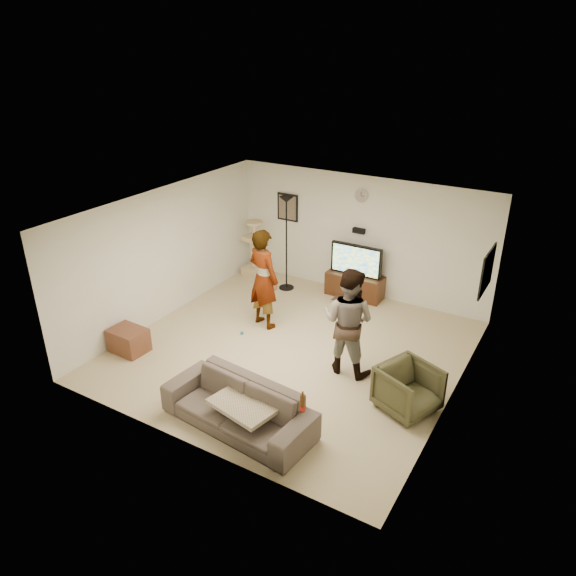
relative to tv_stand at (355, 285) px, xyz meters
The scene contains 24 objects.
floor 2.52m from the tv_stand, 91.32° to the right, with size 5.50×5.50×0.02m, color tan.
ceiling 3.38m from the tv_stand, 91.32° to the right, with size 5.50×5.50×0.02m, color white.
wall_back 1.03m from the tv_stand, 103.24° to the left, with size 5.50×0.04×2.50m, color #E6E7C6.
wall_front 5.35m from the tv_stand, 90.63° to the right, with size 5.50×0.04×2.50m, color #E6E7C6.
wall_left 3.89m from the tv_stand, 138.26° to the right, with size 0.04×5.50×2.50m, color #E6E7C6.
wall_right 3.81m from the tv_stand, 42.94° to the right, with size 0.04×5.50×2.50m, color #E6E7C6.
wall_clock 1.87m from the tv_stand, 105.01° to the left, with size 0.26×0.26×0.04m, color silver.
wall_speaker 1.15m from the tv_stand, 107.31° to the left, with size 0.25×0.10×0.10m, color black.
picture_back 2.23m from the tv_stand, behind, with size 0.42×0.03×0.52m, color brown.
picture_right 3.09m from the tv_stand, 18.71° to the right, with size 0.03×0.78×0.62m, color #FDD473.
tv_stand is the anchor object (origin of this frame).
console_box 0.46m from the tv_stand, 102.04° to the right, with size 0.40×0.30×0.07m, color #B8B9BC.
tv 0.57m from the tv_stand, ahead, with size 1.09×0.08×0.65m, color black.
tv_screen 0.57m from the tv_stand, 90.00° to the right, with size 1.00×0.01×0.57m, color #E5F13C.
floor_lamp 1.66m from the tv_stand, 165.19° to the right, with size 0.32×0.32×2.03m, color black.
cat_tree 2.47m from the tv_stand, behind, with size 0.42×0.42×1.31m, color tan.
person_left 2.31m from the tv_stand, 115.88° to the right, with size 0.69×0.45×1.89m, color #A8A5B1.
person_right 2.84m from the tv_stand, 68.54° to the right, with size 0.87×0.68×1.78m, color #40568C.
sofa 4.62m from the tv_stand, 86.05° to the right, with size 2.20×0.86×0.64m, color #4D433B.
throw_blanket 4.64m from the tv_stand, 84.24° to the right, with size 0.90×0.70×0.06m, color tan.
beer_bottle 4.83m from the tv_stand, 73.89° to the right, with size 0.06×0.06×0.25m, color #452509.
armchair 3.79m from the tv_stand, 54.21° to the right, with size 0.76×0.78×0.71m, color #393820.
side_table 4.66m from the tv_stand, 121.82° to the right, with size 0.62×0.47×0.41m, color #562E1E.
toy_ball 2.75m from the tv_stand, 113.83° to the right, with size 0.06×0.06×0.06m, color #107199.
Camera 1 is at (4.04, -6.93, 4.95)m, focal length 33.57 mm.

